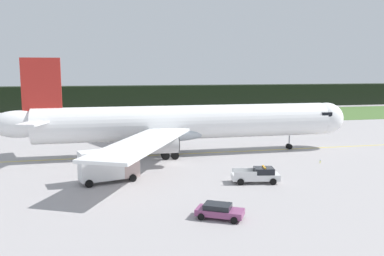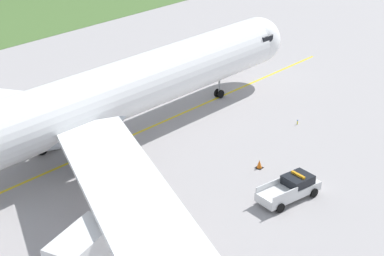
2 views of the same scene
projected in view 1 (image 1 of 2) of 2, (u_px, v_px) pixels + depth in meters
name	position (u px, v px, depth m)	size (l,w,h in m)	color
ground	(176.00, 164.00, 56.10)	(320.00, 320.00, 0.00)	#A19C9D
grass_verge	(138.00, 118.00, 110.30)	(320.00, 34.53, 0.04)	#476931
distant_tree_line	(130.00, 97.00, 136.05)	(288.00, 7.83, 7.81)	black
taxiway_centerline_main	(187.00, 154.00, 63.04)	(72.62, 0.30, 0.01)	yellow
airliner	(183.00, 123.00, 62.21)	(55.09, 48.30, 14.70)	white
ops_pickup_truck	(257.00, 175.00, 46.68)	(5.74, 3.07, 1.94)	silver
catering_truck	(106.00, 166.00, 46.69)	(7.16, 4.09, 3.98)	#B89D98
staff_car	(219.00, 211.00, 35.45)	(4.52, 3.67, 1.30)	#833D6B
apron_cone	(261.00, 169.00, 51.94)	(0.60, 0.60, 0.76)	black
taxiway_edge_light_east	(320.00, 161.00, 56.59)	(0.12, 0.12, 0.49)	yellow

